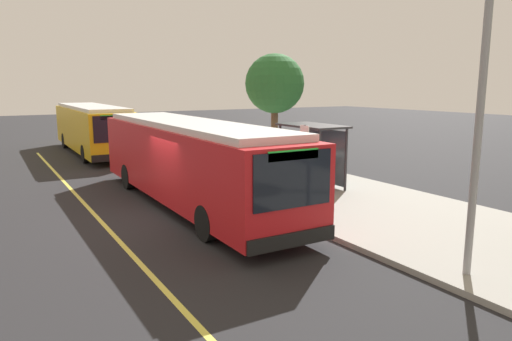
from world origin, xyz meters
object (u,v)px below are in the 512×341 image
(pedestrian_commuter, at_px, (286,166))
(transit_bus_second, at_px, (92,127))
(transit_bus_main, at_px, (190,160))
(waiting_bench, at_px, (311,173))
(route_sign_post, at_px, (304,157))

(pedestrian_commuter, bearing_deg, transit_bus_second, -165.27)
(transit_bus_second, xyz_separation_m, pedestrian_commuter, (15.27, 4.01, -0.50))
(transit_bus_main, height_order, pedestrian_commuter, transit_bus_main)
(transit_bus_second, distance_m, waiting_bench, 15.91)
(waiting_bench, xyz_separation_m, route_sign_post, (3.33, -2.80, 1.32))
(transit_bus_second, xyz_separation_m, waiting_bench, (14.90, 5.48, -0.98))
(transit_bus_second, relative_size, waiting_bench, 7.43)
(waiting_bench, bearing_deg, transit_bus_second, -159.80)
(transit_bus_main, bearing_deg, transit_bus_second, -179.27)
(waiting_bench, distance_m, route_sign_post, 4.55)
(pedestrian_commuter, bearing_deg, waiting_bench, 104.02)
(transit_bus_second, bearing_deg, pedestrian_commuter, 14.73)
(transit_bus_main, distance_m, pedestrian_commuter, 3.87)
(pedestrian_commuter, bearing_deg, transit_bus_main, -94.51)
(transit_bus_second, relative_size, route_sign_post, 4.25)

